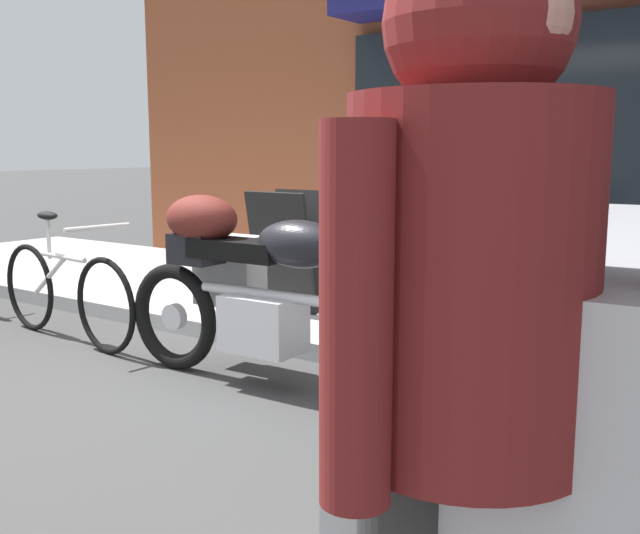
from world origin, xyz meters
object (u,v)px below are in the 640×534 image
pedestrian_walking (469,344)px  sandwich_board_sign (290,251)px  touring_motorcycle (256,281)px  parked_bicycle (64,291)px

pedestrian_walking → sandwich_board_sign: bearing=131.3°
touring_motorcycle → sandwich_board_sign: (-0.74, 1.27, -0.03)m
pedestrian_walking → sandwich_board_sign: pedestrian_walking is taller
touring_motorcycle → pedestrian_walking: 3.11m
touring_motorcycle → sandwich_board_sign: touring_motorcycle is taller
pedestrian_walking → sandwich_board_sign: (-2.98, 3.39, -0.47)m
parked_bicycle → sandwich_board_sign: size_ratio=1.81×
parked_bicycle → pedestrian_walking: (3.98, -2.09, 0.69)m
touring_motorcycle → parked_bicycle: 1.76m
pedestrian_walking → sandwich_board_sign: size_ratio=1.82×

